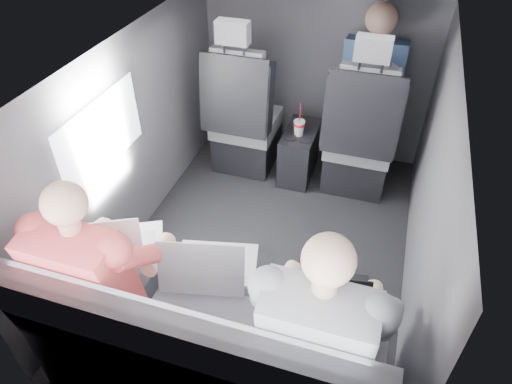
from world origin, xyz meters
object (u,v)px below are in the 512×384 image
(center_console, at_px, (299,153))
(laptop_white, at_px, (118,245))
(passenger_front_right, at_px, (370,83))
(passenger_rear_right, at_px, (321,328))
(front_seat_right, at_px, (359,144))
(laptop_black, at_px, (333,294))
(laptop_silver, at_px, (211,265))
(passenger_rear_left, at_px, (107,272))
(front_seat_left, at_px, (244,124))
(soda_cup, at_px, (299,127))
(rear_bench, at_px, (203,357))

(center_console, distance_m, laptop_white, 1.82)
(center_console, xyz_separation_m, passenger_front_right, (0.45, 0.22, 0.56))
(passenger_rear_right, bearing_deg, center_console, 105.34)
(front_seat_right, relative_size, laptop_black, 3.62)
(laptop_silver, xyz_separation_m, laptop_black, (0.58, 0.02, -0.01))
(passenger_front_right, bearing_deg, laptop_white, -117.38)
(laptop_white, relative_size, passenger_front_right, 0.54)
(passenger_rear_left, bearing_deg, laptop_white, 103.22)
(front_seat_left, distance_m, passenger_front_right, 1.00)
(front_seat_left, relative_size, center_console, 2.64)
(soda_cup, relative_size, passenger_front_right, 0.29)
(laptop_silver, bearing_deg, passenger_rear_left, -158.46)
(laptop_white, bearing_deg, center_console, 72.28)
(front_seat_left, xyz_separation_m, rear_bench, (0.45, -1.90, -0.09))
(front_seat_right, xyz_separation_m, passenger_front_right, (-0.00, 0.26, 0.36))
(laptop_silver, bearing_deg, passenger_rear_right, -17.76)
(soda_cup, xyz_separation_m, laptop_silver, (-0.05, -1.61, 0.17))
(front_seat_left, distance_m, center_console, 0.49)
(laptop_silver, bearing_deg, laptop_white, -178.19)
(laptop_white, bearing_deg, laptop_silver, 1.81)
(laptop_white, bearing_deg, passenger_rear_left, -76.78)
(laptop_white, bearing_deg, soda_cup, 71.81)
(center_console, height_order, passenger_rear_left, passenger_rear_left)
(laptop_silver, bearing_deg, laptop_black, 1.50)
(front_seat_right, bearing_deg, soda_cup, -177.74)
(front_seat_right, height_order, laptop_black, front_seat_right)
(front_seat_right, height_order, passenger_front_right, passenger_front_right)
(laptop_white, bearing_deg, laptop_black, 1.64)
(rear_bench, height_order, passenger_rear_right, passenger_rear_right)
(front_seat_left, bearing_deg, passenger_front_right, 16.04)
(front_seat_left, bearing_deg, rear_bench, -76.69)
(center_console, distance_m, passenger_rear_right, 1.96)
(front_seat_right, height_order, laptop_silver, front_seat_right)
(passenger_rear_left, bearing_deg, laptop_silver, 21.54)
(laptop_black, relative_size, passenger_front_right, 0.38)
(laptop_silver, bearing_deg, rear_bench, -79.69)
(laptop_silver, relative_size, passenger_rear_right, 0.35)
(rear_bench, relative_size, passenger_rear_right, 1.28)
(front_seat_left, xyz_separation_m, passenger_rear_right, (0.96, -1.81, 0.24))
(rear_bench, distance_m, laptop_black, 0.68)
(passenger_rear_left, bearing_deg, passenger_rear_right, -0.02)
(laptop_black, bearing_deg, passenger_front_right, 92.39)
(laptop_white, xyz_separation_m, passenger_front_right, (0.99, 1.90, 0.12))
(rear_bench, xyz_separation_m, soda_cup, (-0.00, 1.88, 0.16))
(rear_bench, xyz_separation_m, laptop_white, (-0.54, 0.26, 0.33))
(front_seat_right, xyz_separation_m, laptop_white, (-0.99, -1.64, 0.24))
(passenger_rear_right, relative_size, passenger_front_right, 1.37)
(laptop_white, bearing_deg, front_seat_right, 58.99)
(center_console, relative_size, rear_bench, 0.30)
(front_seat_left, relative_size, passenger_rear_left, 1.04)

